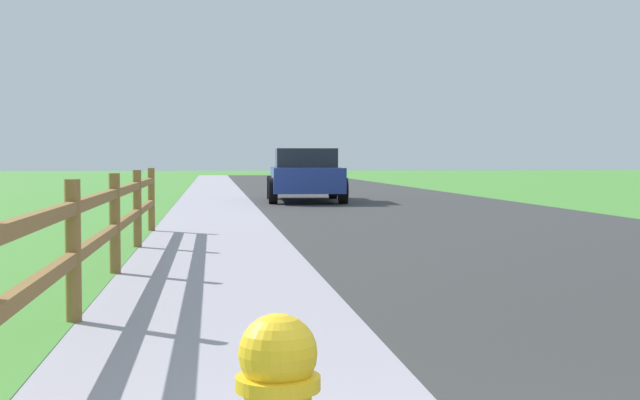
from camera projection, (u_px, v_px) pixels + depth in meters
The scene contains 6 objects.
ground_plane at pixel (247, 197), 26.20m from camera, with size 120.00×120.00×0.00m, color #4A8E37.
road_asphalt at pixel (350, 193), 28.61m from camera, with size 7.00×66.00×0.01m, color #353535.
curb_concrete at pixel (152, 194), 27.81m from camera, with size 6.00×66.00×0.01m, color #A099A5.
grass_verge at pixel (105, 194), 27.62m from camera, with size 5.00×66.00×0.00m, color #4A8E37.
rail_fence at pixel (97, 225), 7.24m from camera, with size 0.11×12.95×1.00m.
parked_suv_blue at pixel (305, 175), 23.25m from camera, with size 2.18×4.60×1.42m.
Camera 1 is at (-1.04, -1.25, 1.14)m, focal length 48.17 mm.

